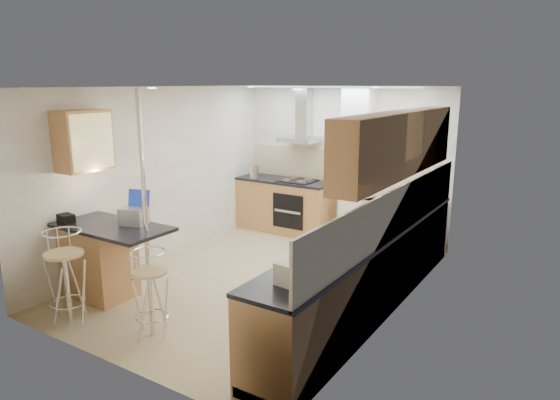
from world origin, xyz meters
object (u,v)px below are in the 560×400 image
Objects in this scene: bar_stool_near at (66,277)px; bar_stool_end at (151,293)px; microwave at (389,211)px; laptop at (134,216)px; bread_bin at (299,271)px.

bar_stool_near is 1.14× the size of bar_stool_end.
bar_stool_near is at bearing 135.65° from bar_stool_end.
microwave is 1.84× the size of laptop.
bar_stool_near is at bearing -118.56° from laptop.
microwave is at bearing -6.93° from bar_stool_end.
microwave is 1.48× the size of bread_bin.
bar_stool_near reaches higher than bar_stool_end.
bread_bin is at bearing 29.92° from bar_stool_near.
bar_stool_end is (-1.65, -2.25, -0.60)m from microwave.
laptop is 0.98m from bar_stool_near.
laptop is at bearing 143.50° from microwave.
laptop is 2.50m from bread_bin.
microwave is 3.69m from bar_stool_near.
microwave is 0.51× the size of bar_stool_near.
laptop is 1.12m from bar_stool_end.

